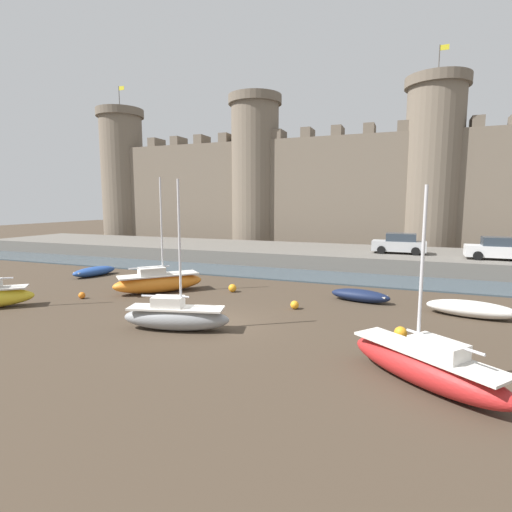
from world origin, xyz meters
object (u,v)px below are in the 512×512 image
object	(u,v)px
sailboat_foreground_right	(425,365)
mooring_buoy_near_shore	(295,305)
rowboat_near_channel_right	(471,309)
mooring_buoy_off_centre	(82,295)
mooring_buoy_mid_mud	(232,288)
car_quay_west	(497,249)
mooring_buoy_near_channel	(401,333)
car_quay_east	(399,244)
sailboat_foreground_left	(158,282)
rowboat_near_channel_left	(94,271)
sailboat_midflat_centre	(176,316)
rowboat_midflat_right	(360,295)

from	to	relation	value
sailboat_foreground_right	mooring_buoy_near_shore	xyz separation A→B (m)	(-5.80, 6.73, -0.40)
sailboat_foreground_right	rowboat_near_channel_right	size ratio (longest dim) A/B	1.45
mooring_buoy_off_centre	mooring_buoy_mid_mud	distance (m)	8.40
sailboat_foreground_right	car_quay_west	size ratio (longest dim) A/B	1.40
rowboat_near_channel_right	mooring_buoy_near_channel	bearing A→B (deg)	-123.93
mooring_buoy_near_channel	mooring_buoy_near_shore	world-z (taller)	mooring_buoy_near_channel
sailboat_foreground_right	car_quay_east	xyz separation A→B (m)	(-1.36, 21.79, 1.37)
sailboat_foreground_left	mooring_buoy_mid_mud	size ratio (longest dim) A/B	14.17
rowboat_near_channel_left	mooring_buoy_near_shore	size ratio (longest dim) A/B	8.23
sailboat_foreground_left	rowboat_near_channel_left	distance (m)	7.90
mooring_buoy_off_centre	car_quay_west	size ratio (longest dim) A/B	0.09
sailboat_foreground_right	rowboat_near_channel_right	xyz separation A→B (m)	(2.21, 8.38, -0.22)
sailboat_foreground_left	car_quay_west	bearing A→B (deg)	33.81
sailboat_foreground_left	car_quay_east	xyz separation A→B (m)	(12.99, 14.32, 1.35)
mooring_buoy_off_centre	sailboat_midflat_centre	bearing A→B (deg)	-19.68
mooring_buoy_off_centre	car_quay_east	distance (m)	23.58
rowboat_near_channel_left	mooring_buoy_mid_mud	world-z (taller)	rowboat_near_channel_left
sailboat_foreground_left	rowboat_near_channel_left	size ratio (longest dim) A/B	1.94
rowboat_midflat_right	rowboat_near_channel_right	world-z (taller)	rowboat_near_channel_right
sailboat_midflat_centre	mooring_buoy_off_centre	xyz separation A→B (m)	(-7.83, 2.80, -0.41)
rowboat_near_channel_right	mooring_buoy_off_centre	world-z (taller)	rowboat_near_channel_right
mooring_buoy_near_shore	car_quay_east	distance (m)	15.80
mooring_buoy_mid_mud	mooring_buoy_near_shore	xyz separation A→B (m)	(4.48, -2.34, -0.03)
sailboat_foreground_right	sailboat_midflat_centre	bearing A→B (deg)	169.44
rowboat_midflat_right	rowboat_near_channel_left	size ratio (longest dim) A/B	0.95
sailboat_midflat_centre	mooring_buoy_off_centre	size ratio (longest dim) A/B	17.01
rowboat_near_channel_right	car_quay_east	xyz separation A→B (m)	(-3.57, 13.41, 1.59)
car_quay_west	mooring_buoy_near_shore	bearing A→B (deg)	-128.60
sailboat_foreground_right	car_quay_west	bearing A→B (deg)	75.62
sailboat_foreground_right	mooring_buoy_mid_mud	size ratio (longest dim) A/B	12.17
sailboat_foreground_left	rowboat_near_channel_right	bearing A→B (deg)	3.16
sailboat_midflat_centre	rowboat_near_channel_left	xyz separation A→B (m)	(-12.22, 8.43, -0.24)
mooring_buoy_off_centre	rowboat_midflat_right	bearing A→B (deg)	18.69
sailboat_midflat_centre	rowboat_near_channel_left	distance (m)	14.85
mooring_buoy_near_channel	car_quay_east	xyz separation A→B (m)	(-0.61, 17.81, 1.74)
car_quay_east	car_quay_west	distance (m)	6.75
car_quay_east	rowboat_near_channel_left	bearing A→B (deg)	-150.41
rowboat_near_channel_left	mooring_buoy_near_shore	bearing A→B (deg)	-12.30
mooring_buoy_mid_mud	mooring_buoy_near_shore	distance (m)	5.05
rowboat_near_channel_left	car_quay_west	world-z (taller)	car_quay_west
car_quay_east	car_quay_west	xyz separation A→B (m)	(6.65, -1.17, 0.00)
rowboat_midflat_right	rowboat_near_channel_left	xyz separation A→B (m)	(-18.82, 0.75, -0.00)
sailboat_foreground_left	rowboat_near_channel_right	world-z (taller)	sailboat_foreground_left
mooring_buoy_near_channel	sailboat_foreground_left	bearing A→B (deg)	165.61
sailboat_midflat_centre	sailboat_foreground_right	bearing A→B (deg)	-10.56
sailboat_foreground_right	car_quay_east	world-z (taller)	sailboat_foreground_right
mooring_buoy_off_centre	sailboat_foreground_left	bearing A→B (deg)	43.82
rowboat_near_channel_right	rowboat_near_channel_left	xyz separation A→B (m)	(-23.96, 1.83, -0.04)
sailboat_foreground_right	sailboat_foreground_left	bearing A→B (deg)	152.51
rowboat_near_channel_right	mooring_buoy_mid_mud	bearing A→B (deg)	176.85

